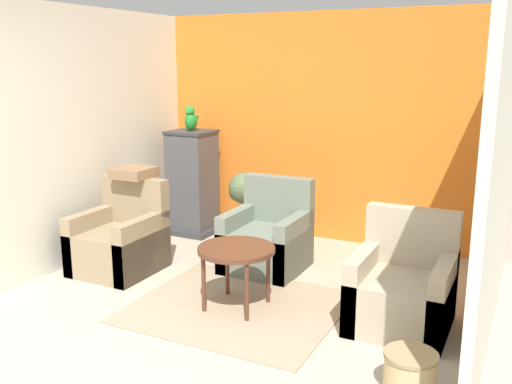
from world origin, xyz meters
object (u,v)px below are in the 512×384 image
object	(u,v)px
potted_plant	(244,196)
armchair_right	(402,291)
armchair_left	(120,242)
coffee_table	(236,254)
parrot	(191,119)
birdcage	(193,183)
wicker_basket	(410,371)
armchair_middle	(267,241)

from	to	relation	value
potted_plant	armchair_right	bearing A→B (deg)	-34.07
armchair_left	armchair_right	world-z (taller)	same
coffee_table	parrot	bearing A→B (deg)	131.45
coffee_table	parrot	size ratio (longest dim) A/B	2.18
coffee_table	parrot	xyz separation A→B (m)	(-1.53, 1.73, 0.88)
armchair_right	birdcage	distance (m)	3.20
birdcage	parrot	world-z (taller)	parrot
armchair_left	armchair_right	bearing A→B (deg)	0.23
armchair_right	birdcage	bearing A→B (deg)	153.09
birdcage	armchair_right	bearing A→B (deg)	-26.91
parrot	wicker_basket	size ratio (longest dim) A/B	0.87
coffee_table	armchair_middle	distance (m)	1.00
wicker_basket	armchair_right	bearing A→B (deg)	105.58
coffee_table	armchair_left	world-z (taller)	armchair_left
armchair_right	potted_plant	world-z (taller)	armchair_right
armchair_middle	wicker_basket	xyz separation A→B (m)	(1.74, -1.60, -0.14)
parrot	potted_plant	world-z (taller)	parrot
wicker_basket	parrot	bearing A→B (deg)	142.63
potted_plant	parrot	bearing A→B (deg)	-179.30
coffee_table	wicker_basket	bearing A→B (deg)	-22.01
wicker_basket	birdcage	bearing A→B (deg)	142.66
armchair_middle	parrot	world-z (taller)	parrot
coffee_table	armchair_left	size ratio (longest dim) A/B	0.72
armchair_left	wicker_basket	size ratio (longest dim) A/B	2.63
armchair_middle	wicker_basket	size ratio (longest dim) A/B	2.63
armchair_left	birdcage	xyz separation A→B (m)	(-0.08, 1.45, 0.31)
armchair_right	armchair_middle	size ratio (longest dim) A/B	1.00
armchair_right	parrot	xyz separation A→B (m)	(-2.84, 1.44, 1.07)
armchair_right	birdcage	xyz separation A→B (m)	(-2.84, 1.44, 0.31)
armchair_left	birdcage	world-z (taller)	birdcage
coffee_table	parrot	distance (m)	2.47
armchair_left	armchair_right	xyz separation A→B (m)	(2.76, 0.01, 0.00)
birdcage	wicker_basket	size ratio (longest dim) A/B	3.63
birdcage	armchair_middle	bearing A→B (deg)	-29.31
birdcage	wicker_basket	distance (m)	3.92
birdcage	potted_plant	distance (m)	0.70
coffee_table	birdcage	bearing A→B (deg)	131.49
potted_plant	wicker_basket	world-z (taller)	potted_plant
coffee_table	birdcage	size ratio (longest dim) A/B	0.52
coffee_table	birdcage	world-z (taller)	birdcage
armchair_middle	parrot	distance (m)	1.89
armchair_left	armchair_right	size ratio (longest dim) A/B	1.00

